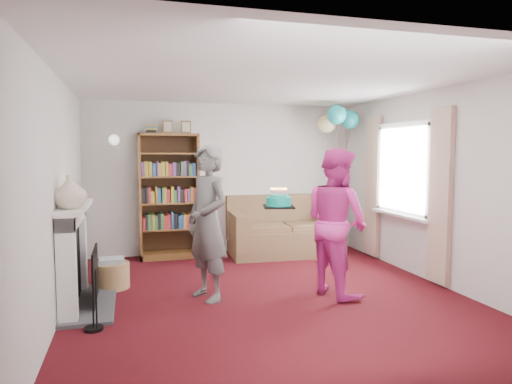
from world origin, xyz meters
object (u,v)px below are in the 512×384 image
object	(u,v)px
bookcase	(169,197)
sofa	(283,232)
person_striped	(208,223)
person_magenta	(336,222)
birthday_cake	(279,202)

from	to	relation	value
bookcase	sofa	xyz separation A→B (m)	(1.86, -0.23, -0.61)
sofa	bookcase	bearing A→B (deg)	176.31
person_striped	person_magenta	bearing A→B (deg)	57.70
person_striped	bookcase	bearing A→B (deg)	162.57
bookcase	person_striped	xyz separation A→B (m)	(0.25, -2.24, -0.08)
bookcase	person_striped	bearing A→B (deg)	-83.63
sofa	birthday_cake	size ratio (longest dim) A/B	5.27
person_magenta	birthday_cake	size ratio (longest dim) A/B	5.08
bookcase	person_magenta	world-z (taller)	bookcase
bookcase	birthday_cake	world-z (taller)	bookcase
sofa	person_striped	world-z (taller)	person_striped
sofa	person_striped	distance (m)	2.63
bookcase	person_magenta	distance (m)	3.02
bookcase	person_striped	distance (m)	2.26
bookcase	sofa	bearing A→B (deg)	-6.99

